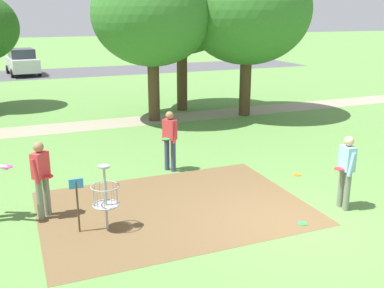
% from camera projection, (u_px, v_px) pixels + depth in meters
% --- Properties ---
extents(ground_plane, '(160.00, 160.00, 0.00)m').
position_uv_depth(ground_plane, '(296.00, 224.00, 9.46)').
color(ground_plane, '#5B8942').
extents(dirt_tee_pad, '(5.94, 4.31, 0.01)m').
position_uv_depth(dirt_tee_pad, '(174.00, 208.00, 10.27)').
color(dirt_tee_pad, brown).
rests_on(dirt_tee_pad, ground).
extents(disc_golf_basket, '(0.98, 0.58, 1.39)m').
position_uv_depth(disc_golf_basket, '(102.00, 195.00, 9.04)').
color(disc_golf_basket, '#9E9EA3').
rests_on(disc_golf_basket, ground).
extents(player_foreground_watching, '(0.45, 0.48, 1.71)m').
position_uv_depth(player_foreground_watching, '(170.00, 138.00, 12.43)').
color(player_foreground_watching, '#384260').
rests_on(player_foreground_watching, ground).
extents(player_throwing, '(0.45, 0.45, 1.71)m').
position_uv_depth(player_throwing, '(41.00, 175.00, 9.55)').
color(player_throwing, slate).
rests_on(player_throwing, ground).
extents(player_waiting_left, '(0.42, 0.48, 1.71)m').
position_uv_depth(player_waiting_left, '(346.00, 168.00, 9.98)').
color(player_waiting_left, slate).
rests_on(player_waiting_left, ground).
extents(frisbee_near_basket, '(0.20, 0.20, 0.02)m').
position_uv_depth(frisbee_near_basket, '(302.00, 224.00, 9.47)').
color(frisbee_near_basket, green).
rests_on(frisbee_near_basket, ground).
extents(frisbee_mid_grass, '(0.23, 0.23, 0.02)m').
position_uv_depth(frisbee_mid_grass, '(344.00, 200.00, 10.66)').
color(frisbee_mid_grass, red).
rests_on(frisbee_mid_grass, ground).
extents(frisbee_far_left, '(0.21, 0.21, 0.02)m').
position_uv_depth(frisbee_far_left, '(297.00, 175.00, 12.32)').
color(frisbee_far_left, orange).
rests_on(frisbee_far_left, ground).
extents(tree_near_left, '(5.21, 5.21, 6.61)m').
position_uv_depth(tree_near_left, '(248.00, 11.00, 18.34)').
color(tree_near_left, '#4C3823').
rests_on(tree_near_left, ground).
extents(tree_near_right, '(4.82, 4.82, 6.61)m').
position_uv_depth(tree_near_right, '(182.00, 7.00, 19.33)').
color(tree_near_right, '#4C3823').
rests_on(tree_near_right, ground).
extents(tree_mid_right, '(4.74, 4.74, 6.25)m').
position_uv_depth(tree_mid_right, '(152.00, 15.00, 17.43)').
color(tree_mid_right, '#4C3823').
rests_on(tree_mid_right, ground).
extents(parking_lot_strip, '(36.00, 6.00, 0.01)m').
position_uv_depth(parking_lot_strip, '(85.00, 72.00, 33.76)').
color(parking_lot_strip, '#4C4C51').
rests_on(parking_lot_strip, ground).
extents(parked_car_center_left, '(2.30, 4.36, 1.84)m').
position_uv_depth(parked_car_center_left, '(22.00, 62.00, 31.88)').
color(parked_car_center_left, silver).
rests_on(parked_car_center_left, ground).
extents(gravel_path, '(40.00, 1.70, 0.00)m').
position_uv_depth(gravel_path, '(151.00, 120.00, 18.68)').
color(gravel_path, gray).
rests_on(gravel_path, ground).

